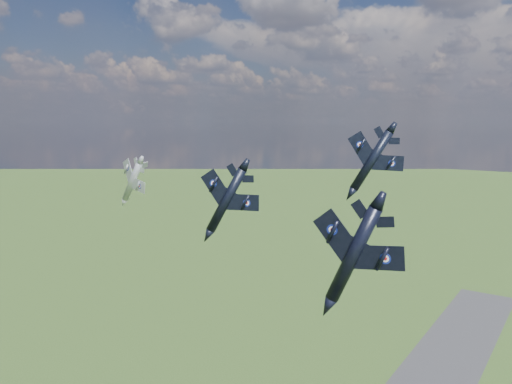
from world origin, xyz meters
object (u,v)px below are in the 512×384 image
Objects in this scene: jet_right_navy at (353,254)px; jet_high_navy at (371,161)px; jet_left_silver at (132,181)px; jet_lead_navy at (226,200)px.

jet_high_navy is at bearing 100.57° from jet_right_navy.
jet_high_navy is at bearing 28.55° from jet_left_silver.
jet_lead_navy is at bearing -159.35° from jet_high_navy.
jet_lead_navy is 1.20× the size of jet_left_silver.
jet_lead_navy is at bearing 139.40° from jet_right_navy.
jet_right_navy is 0.93× the size of jet_high_navy.
jet_high_navy is at bearing 22.74° from jet_lead_navy.
jet_lead_navy is at bearing 3.47° from jet_left_silver.
jet_left_silver is at bearing 151.45° from jet_lead_navy.
jet_right_navy is 38.68m from jet_high_navy.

